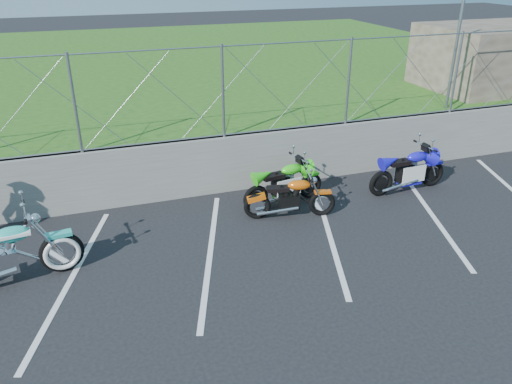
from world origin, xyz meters
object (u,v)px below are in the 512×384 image
object	(u,v)px
cruiser_turquoise	(4,258)
naked_orange	(291,199)
sportbike_green	(285,185)
sportbike_blue	(409,172)

from	to	relation	value
cruiser_turquoise	naked_orange	world-z (taller)	cruiser_turquoise
sportbike_green	sportbike_blue	xyz separation A→B (m)	(2.94, -0.29, 0.02)
sportbike_green	sportbike_blue	world-z (taller)	sportbike_blue
cruiser_turquoise	naked_orange	bearing A→B (deg)	0.07
naked_orange	sportbike_blue	xyz separation A→B (m)	(3.05, 0.34, 0.05)
sportbike_green	cruiser_turquoise	bearing A→B (deg)	-176.23
naked_orange	cruiser_turquoise	bearing A→B (deg)	-159.96
cruiser_turquoise	naked_orange	distance (m)	5.35
cruiser_turquoise	sportbike_green	xyz separation A→B (m)	(5.42, 1.30, -0.07)
cruiser_turquoise	sportbike_blue	distance (m)	8.42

